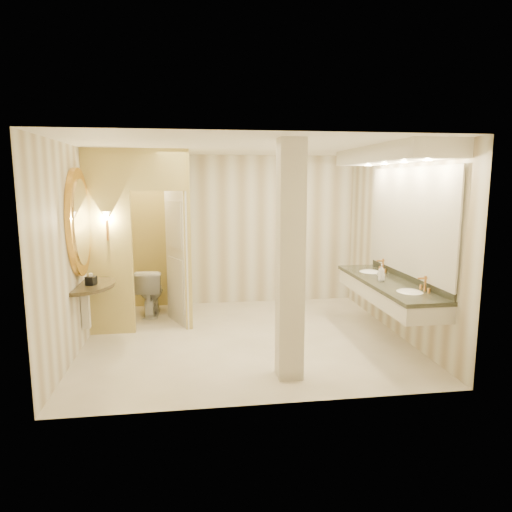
{
  "coord_description": "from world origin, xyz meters",
  "views": [
    {
      "loc": [
        -0.73,
        -6.26,
        2.24
      ],
      "look_at": [
        0.18,
        0.2,
        1.17
      ],
      "focal_mm": 32.0,
      "sensor_mm": 36.0,
      "label": 1
    }
  ],
  "objects": [
    {
      "name": "floor",
      "position": [
        0.0,
        0.0,
        0.0
      ],
      "size": [
        4.5,
        4.5,
        0.0
      ],
      "primitive_type": "plane",
      "color": "white",
      "rests_on": "ground"
    },
    {
      "name": "ceiling",
      "position": [
        0.0,
        0.0,
        2.7
      ],
      "size": [
        4.5,
        4.5,
        0.0
      ],
      "primitive_type": "plane",
      "rotation": [
        3.14,
        0.0,
        0.0
      ],
      "color": "white",
      "rests_on": "wall_back"
    },
    {
      "name": "wall_back",
      "position": [
        0.0,
        2.0,
        1.35
      ],
      "size": [
        4.5,
        0.02,
        2.7
      ],
      "primitive_type": "cube",
      "color": "beige",
      "rests_on": "floor"
    },
    {
      "name": "wall_front",
      "position": [
        0.0,
        -2.0,
        1.35
      ],
      "size": [
        4.5,
        0.02,
        2.7
      ],
      "primitive_type": "cube",
      "color": "beige",
      "rests_on": "floor"
    },
    {
      "name": "wall_left",
      "position": [
        -2.25,
        0.0,
        1.35
      ],
      "size": [
        0.02,
        4.0,
        2.7
      ],
      "primitive_type": "cube",
      "color": "beige",
      "rests_on": "floor"
    },
    {
      "name": "wall_right",
      "position": [
        2.25,
        0.0,
        1.35
      ],
      "size": [
        0.02,
        4.0,
        2.7
      ],
      "primitive_type": "cube",
      "color": "beige",
      "rests_on": "floor"
    },
    {
      "name": "toilet_closet",
      "position": [
        -1.12,
        0.97,
        1.39
      ],
      "size": [
        1.5,
        1.55,
        2.7
      ],
      "color": "#E0D175",
      "rests_on": "floor"
    },
    {
      "name": "wall_sconce",
      "position": [
        -1.93,
        0.43,
        1.73
      ],
      "size": [
        0.14,
        0.14,
        0.42
      ],
      "color": "#CD8941",
      "rests_on": "toilet_closet"
    },
    {
      "name": "vanity",
      "position": [
        1.98,
        -0.4,
        1.63
      ],
      "size": [
        0.75,
        2.57,
        2.09
      ],
      "color": "beige",
      "rests_on": "floor"
    },
    {
      "name": "console_shelf",
      "position": [
        -2.21,
        0.01,
        1.35
      ],
      "size": [
        1.1,
        1.1,
        2.0
      ],
      "color": "black",
      "rests_on": "floor"
    },
    {
      "name": "pillar",
      "position": [
        0.35,
        -1.35,
        1.35
      ],
      "size": [
        0.29,
        0.29,
        2.7
      ],
      "primitive_type": "cube",
      "color": "beige",
      "rests_on": "floor"
    },
    {
      "name": "tissue_box",
      "position": [
        -2.07,
        -0.1,
        0.93
      ],
      "size": [
        0.15,
        0.15,
        0.12
      ],
      "primitive_type": "cube",
      "rotation": [
        0.0,
        0.0,
        -0.33
      ],
      "color": "black",
      "rests_on": "console_shelf"
    },
    {
      "name": "toilet",
      "position": [
        -1.46,
        1.41,
        0.4
      ],
      "size": [
        0.47,
        0.79,
        0.79
      ],
      "primitive_type": "imported",
      "rotation": [
        0.0,
        0.0,
        3.11
      ],
      "color": "white",
      "rests_on": "floor"
    },
    {
      "name": "soap_bottle_a",
      "position": [
        1.87,
        -0.37,
        0.95
      ],
      "size": [
        0.09,
        0.09,
        0.15
      ],
      "primitive_type": "imported",
      "rotation": [
        0.0,
        0.0,
        0.39
      ],
      "color": "beige",
      "rests_on": "vanity"
    },
    {
      "name": "soap_bottle_b",
      "position": [
        1.95,
        -0.1,
        0.93
      ],
      "size": [
        0.09,
        0.09,
        0.11
      ],
      "primitive_type": "imported",
      "rotation": [
        0.0,
        0.0,
        -0.1
      ],
      "color": "silver",
      "rests_on": "vanity"
    },
    {
      "name": "soap_bottle_c",
      "position": [
        1.85,
        -0.41,
        0.99
      ],
      "size": [
        0.12,
        0.12,
        0.23
      ],
      "primitive_type": "imported",
      "rotation": [
        0.0,
        0.0,
        -0.39
      ],
      "color": "#C6B28C",
      "rests_on": "vanity"
    }
  ]
}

